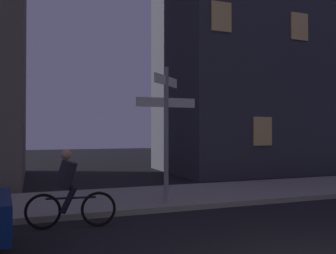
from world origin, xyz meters
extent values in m
cube|color=gray|center=(0.00, 6.78, 0.07)|extent=(40.00, 3.40, 0.14)
cylinder|color=gray|center=(-0.53, 5.50, 1.89)|extent=(0.12, 0.12, 3.49)
cube|color=white|center=(-0.53, 5.50, 3.28)|extent=(0.96, 0.96, 0.24)
cube|color=white|center=(-0.53, 5.50, 2.72)|extent=(1.60, 0.03, 0.24)
torus|color=black|center=(-2.45, 4.37, 0.36)|extent=(0.72, 0.16, 0.72)
torus|color=black|center=(-3.54, 4.52, 0.36)|extent=(0.72, 0.16, 0.72)
cylinder|color=black|center=(-3.00, 4.45, 0.61)|extent=(1.00, 0.18, 0.04)
cylinder|color=#26262D|center=(-3.09, 4.46, 1.08)|extent=(0.49, 0.38, 0.61)
sphere|color=tan|center=(-3.09, 4.46, 1.50)|extent=(0.22, 0.22, 0.22)
cylinder|color=black|center=(-3.03, 4.54, 0.58)|extent=(0.35, 0.16, 0.55)
cylinder|color=black|center=(-3.06, 4.36, 0.58)|extent=(0.35, 0.16, 0.55)
cube|color=#383842|center=(7.25, 12.72, 8.42)|extent=(9.72, 6.13, 16.83)
cube|color=#F2C672|center=(5.31, 9.63, 2.00)|extent=(0.90, 0.06, 1.20)
cube|color=#F2C672|center=(3.36, 9.63, 6.61)|extent=(0.90, 0.06, 1.20)
cube|color=#F2C672|center=(7.25, 9.63, 6.61)|extent=(0.90, 0.06, 1.20)
camera|label=1|loc=(-3.76, -3.22, 1.95)|focal=38.87mm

